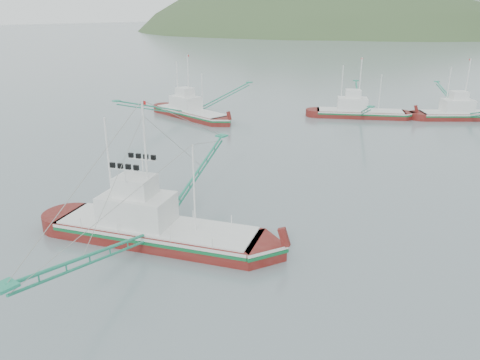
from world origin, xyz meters
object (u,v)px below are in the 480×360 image
Objects in this scene: main_boat at (154,213)px; bg_boat_far at (360,104)px; bg_boat_extra at (466,106)px; bg_boat_left at (190,106)px.

main_boat is 1.17× the size of bg_boat_far.
bg_boat_far and bg_boat_extra have the same top height.
bg_boat_left reaches higher than bg_boat_extra.
bg_boat_left is 1.17× the size of bg_boat_extra.
bg_boat_left reaches higher than bg_boat_far.
main_boat is 1.22× the size of bg_boat_extra.
main_boat is 63.15m from bg_boat_extra.
bg_boat_left is (-23.44, -17.33, -0.34)m from bg_boat_far.
bg_boat_extra is (9.74, 62.39, -0.07)m from main_boat.
main_boat is at bearing -111.99° from bg_boat_far.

